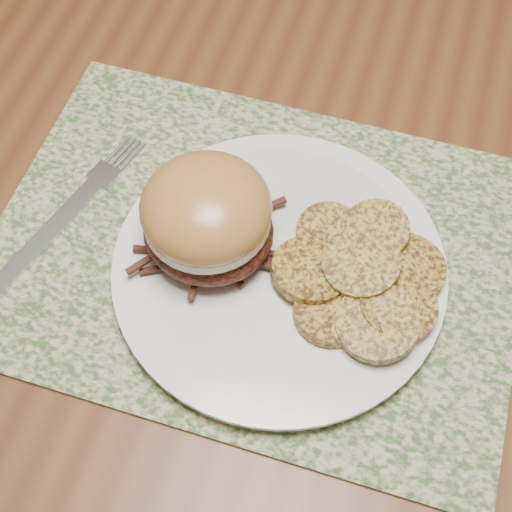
{
  "coord_description": "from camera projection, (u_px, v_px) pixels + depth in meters",
  "views": [
    {
      "loc": [
        0.18,
        -0.33,
        1.28
      ],
      "look_at": [
        0.1,
        -0.06,
        0.79
      ],
      "focal_mm": 50.0,
      "sensor_mm": 36.0,
      "label": 1
    }
  ],
  "objects": [
    {
      "name": "pork_sandwich",
      "position": [
        207.0,
        217.0,
        0.56
      ],
      "size": [
        0.13,
        0.12,
        0.08
      ],
      "rotation": [
        0.0,
        0.0,
        -0.22
      ],
      "color": "black",
      "rests_on": "dinner_plate"
    },
    {
      "name": "ground",
      "position": [
        215.0,
        438.0,
        1.29
      ],
      "size": [
        3.5,
        3.5,
        0.0
      ],
      "primitive_type": "plane",
      "color": "#50371B",
      "rests_on": "ground"
    },
    {
      "name": "dinner_plate",
      "position": [
        279.0,
        269.0,
        0.59
      ],
      "size": [
        0.26,
        0.26,
        0.02
      ],
      "primitive_type": "cylinder",
      "color": "white",
      "rests_on": "placemat"
    },
    {
      "name": "placemat",
      "position": [
        255.0,
        251.0,
        0.61
      ],
      "size": [
        0.45,
        0.33,
        0.0
      ],
      "primitive_type": "cube",
      "color": "#3A572C",
      "rests_on": "dining_table"
    },
    {
      "name": "roasted_potatoes",
      "position": [
        360.0,
        276.0,
        0.57
      ],
      "size": [
        0.16,
        0.16,
        0.03
      ],
      "color": "#A58430",
      "rests_on": "dinner_plate"
    },
    {
      "name": "dining_table",
      "position": [
        181.0,
        246.0,
        0.71
      ],
      "size": [
        1.5,
        0.9,
        0.75
      ],
      "color": "brown",
      "rests_on": "ground"
    },
    {
      "name": "fork",
      "position": [
        67.0,
        214.0,
        0.63
      ],
      "size": [
        0.07,
        0.2,
        0.0
      ],
      "rotation": [
        0.0,
        0.0,
        -0.28
      ],
      "color": "silver",
      "rests_on": "placemat"
    }
  ]
}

